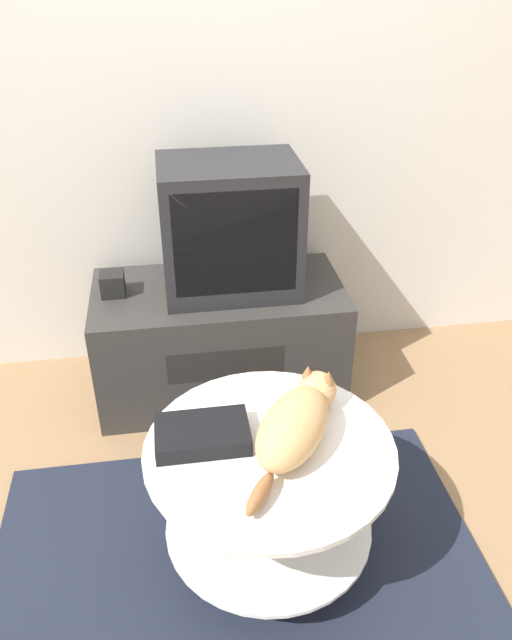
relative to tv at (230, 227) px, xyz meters
The scene contains 9 objects.
ground_plane 1.26m from the tv, 95.64° to the right, with size 12.00×12.00×0.00m, color #93704C.
wall_back 0.65m from the tv, 106.64° to the left, with size 8.00×0.05×2.60m.
rug 1.26m from the tv, 95.64° to the right, with size 1.55×1.14×0.02m.
tv_stand 0.51m from the tv, 166.94° to the right, with size 1.02×0.52×0.49m.
tv is the anchor object (origin of this frame).
speaker 0.52m from the tv, behind, with size 0.09×0.09×0.09m.
coffee_table 1.03m from the tv, 89.99° to the right, with size 0.72×0.72×0.46m.
dvd_box 0.94m from the tv, 101.95° to the right, with size 0.27×0.17×0.05m.
cat 0.95m from the tv, 85.53° to the right, with size 0.35×0.49×0.15m.
Camera 1 is at (-0.14, -1.22, 1.71)m, focal length 35.00 mm.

